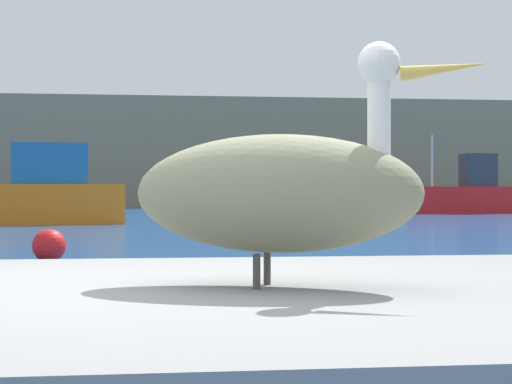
{
  "coord_description": "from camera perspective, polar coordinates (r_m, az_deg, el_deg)",
  "views": [
    {
      "loc": [
        0.21,
        -3.58,
        1.18
      ],
      "look_at": [
        3.33,
        21.13,
        1.14
      ],
      "focal_mm": 60.81,
      "sensor_mm": 36.0,
      "label": 1
    }
  ],
  "objects": [
    {
      "name": "fishing_boat_orange",
      "position": [
        31.68,
        -14.91,
        -0.18
      ],
      "size": [
        7.48,
        2.68,
        5.44
      ],
      "rotation": [
        0.0,
        0.0,
        3.23
      ],
      "color": "orange",
      "rests_on": "ground"
    },
    {
      "name": "mooring_buoy",
      "position": [
        14.65,
        -13.46,
        -3.46
      ],
      "size": [
        0.55,
        0.55,
        0.55
      ],
      "primitive_type": "sphere",
      "color": "red",
      "rests_on": "ground"
    },
    {
      "name": "fishing_boat_red",
      "position": [
        46.46,
        13.67,
        -0.07
      ],
      "size": [
        5.68,
        1.7,
        4.07
      ],
      "rotation": [
        0.0,
        0.0,
        3.16
      ],
      "color": "red",
      "rests_on": "ground"
    },
    {
      "name": "pelican",
      "position": [
        3.45,
        1.56,
        0.12
      ],
      "size": [
        1.42,
        0.9,
        0.96
      ],
      "rotation": [
        0.0,
        0.0,
        -0.38
      ],
      "color": "gray",
      "rests_on": "pier_dock"
    },
    {
      "name": "hillside_backdrop",
      "position": [
        69.7,
        -7.37,
        2.38
      ],
      "size": [
        140.0,
        15.92,
        7.95
      ],
      "primitive_type": "cube",
      "color": "#7F755B",
      "rests_on": "ground"
    }
  ]
}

